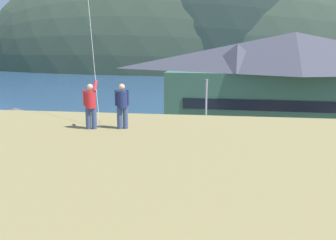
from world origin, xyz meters
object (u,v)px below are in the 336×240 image
at_px(moored_boat_wharfside, 183,105).
at_px(parked_car_back_row_left, 102,158).
at_px(person_companion, 122,105).
at_px(parking_light_pole, 206,115).
at_px(harbor_lodge, 293,81).
at_px(parked_car_lone_by_shed, 134,190).
at_px(person_kite_flyer, 91,104).
at_px(parked_car_front_row_silver, 314,207).
at_px(storage_shed_near_lot, 17,135).
at_px(parked_car_front_row_end, 34,191).
at_px(parked_car_mid_row_far, 237,166).
at_px(wharf_dock, 204,110).

distance_m(moored_boat_wharfside, parked_car_back_row_left, 28.63).
bearing_deg(person_companion, parking_light_pole, 82.52).
height_order(harbor_lodge, person_companion, harbor_lodge).
relative_size(parked_car_lone_by_shed, person_kite_flyer, 2.33).
bearing_deg(parked_car_lone_by_shed, parked_car_front_row_silver, -5.79).
bearing_deg(storage_shed_near_lot, parked_car_back_row_left, -4.30).
relative_size(parked_car_front_row_end, person_kite_flyer, 2.32).
relative_size(storage_shed_near_lot, person_companion, 4.51).
bearing_deg(parked_car_back_row_left, harbor_lodge, 41.81).
xyz_separation_m(parked_car_front_row_silver, person_companion, (-9.15, -7.57, 6.95)).
bearing_deg(parked_car_back_row_left, moored_boat_wharfside, 82.88).
bearing_deg(harbor_lodge, person_companion, -110.54).
xyz_separation_m(storage_shed_near_lot, parked_car_front_row_end, (5.33, -8.00, -1.46)).
bearing_deg(parked_car_mid_row_far, parked_car_front_row_silver, -59.05).
relative_size(wharf_dock, parked_car_front_row_end, 2.72).
bearing_deg(parking_light_pole, parked_car_front_row_silver, -58.51).
height_order(parked_car_front_row_silver, parked_car_lone_by_shed, same).
xyz_separation_m(storage_shed_near_lot, person_kite_flyer, (11.89, -15.75, 5.51)).
height_order(harbor_lodge, storage_shed_near_lot, harbor_lodge).
distance_m(parked_car_lone_by_shed, person_kite_flyer, 11.29).
height_order(harbor_lodge, parked_car_lone_by_shed, harbor_lodge).
relative_size(parked_car_front_row_silver, parking_light_pole, 0.61).
xyz_separation_m(harbor_lodge, parked_car_mid_row_far, (-6.26, -15.61, -4.80)).
bearing_deg(parked_car_lone_by_shed, storage_shed_near_lot, 149.00).
height_order(storage_shed_near_lot, parked_car_back_row_left, storage_shed_near_lot).
xyz_separation_m(wharf_dock, parked_car_front_row_end, (-8.89, -34.06, 0.71)).
height_order(harbor_lodge, moored_boat_wharfside, harbor_lodge).
relative_size(parked_car_back_row_left, person_kite_flyer, 2.32).
bearing_deg(storage_shed_near_lot, parked_car_front_row_silver, -19.72).
distance_m(storage_shed_near_lot, parked_car_back_row_left, 7.63).
xyz_separation_m(wharf_dock, parked_car_mid_row_far, (3.86, -27.12, 0.71)).
bearing_deg(parked_car_front_row_end, parked_car_front_row_silver, 0.11).
relative_size(parked_car_front_row_end, person_companion, 2.48).
bearing_deg(parked_car_front_row_end, moored_boat_wharfside, 81.00).
distance_m(harbor_lodge, moored_boat_wharfside, 19.52).
bearing_deg(storage_shed_near_lot, harbor_lodge, 30.85).
xyz_separation_m(harbor_lodge, parked_car_lone_by_shed, (-12.90, -21.42, -4.80)).
distance_m(storage_shed_near_lot, parking_light_pole, 15.87).
bearing_deg(parked_car_mid_row_far, parked_car_back_row_left, 177.28).
bearing_deg(parking_light_pole, parked_car_mid_row_far, -57.61).
bearing_deg(moored_boat_wharfside, parking_light_pole, -79.75).
xyz_separation_m(wharf_dock, parking_light_pole, (1.29, -23.06, 3.77)).
distance_m(parked_car_mid_row_far, person_kite_flyer, 17.39).
height_order(moored_boat_wharfside, parking_light_pole, parking_light_pole).
distance_m(parked_car_back_row_left, parked_car_lone_by_shed, 7.47).
xyz_separation_m(parked_car_back_row_left, parking_light_pole, (8.04, 3.56, 3.05)).
xyz_separation_m(harbor_lodge, person_kite_flyer, (-12.45, -30.29, 2.17)).
bearing_deg(harbor_lodge, moored_boat_wharfside, 135.06).
distance_m(parked_car_front_row_silver, person_kite_flyer, 14.69).
bearing_deg(wharf_dock, parked_car_mid_row_far, -81.90).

